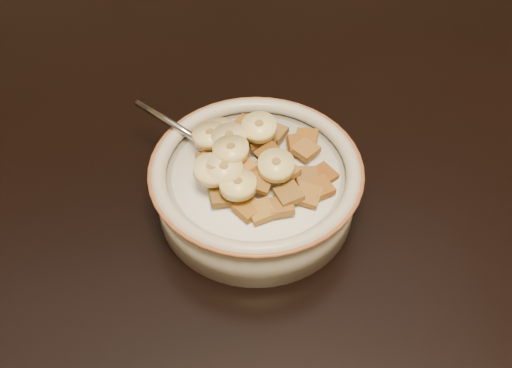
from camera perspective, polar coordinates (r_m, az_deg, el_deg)
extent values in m
cube|color=black|center=(0.63, -4.72, 4.78)|extent=(1.43, 0.95, 0.04)
cube|color=#3B2010|center=(1.24, -7.85, 12.84)|extent=(0.49, 0.49, 0.90)
cylinder|color=beige|center=(0.52, 0.00, -0.60)|extent=(0.18, 0.18, 0.04)
cylinder|color=white|center=(0.51, 0.00, 1.00)|extent=(0.15, 0.15, 0.00)
ellipsoid|color=#9C9DA2|center=(0.51, -2.75, 2.60)|extent=(0.05, 0.05, 0.01)
cube|color=brown|center=(0.51, -3.06, 4.02)|extent=(0.02, 0.02, 0.01)
cube|color=brown|center=(0.49, 2.93, 1.28)|extent=(0.03, 0.03, 0.01)
cube|color=brown|center=(0.51, 0.16, 4.62)|extent=(0.02, 0.02, 0.01)
cube|color=#99691C|center=(0.53, -4.47, 4.91)|extent=(0.02, 0.02, 0.01)
cube|color=#905619|center=(0.53, 5.07, 4.63)|extent=(0.03, 0.03, 0.01)
cube|color=brown|center=(0.51, -3.49, 3.38)|extent=(0.03, 0.03, 0.01)
cube|color=brown|center=(0.47, -0.80, -2.45)|extent=(0.03, 0.03, 0.01)
cube|color=brown|center=(0.51, -3.50, 3.99)|extent=(0.03, 0.03, 0.01)
cube|color=brown|center=(0.49, 5.06, 0.69)|extent=(0.02, 0.02, 0.01)
cube|color=brown|center=(0.54, -4.18, 5.40)|extent=(0.02, 0.02, 0.01)
cube|color=brown|center=(0.47, 2.48, -2.26)|extent=(0.02, 0.02, 0.01)
cube|color=olive|center=(0.53, 4.67, 4.27)|extent=(0.02, 0.02, 0.01)
cube|color=#986423|center=(0.48, -1.32, 1.67)|extent=(0.03, 0.03, 0.01)
cube|color=brown|center=(0.48, -3.47, -1.16)|extent=(0.02, 0.02, 0.01)
cube|color=brown|center=(0.52, 4.28, 3.87)|extent=(0.02, 0.02, 0.01)
cube|color=brown|center=(0.48, -2.89, 1.14)|extent=(0.03, 0.03, 0.01)
cube|color=#97511A|center=(0.54, -1.14, 5.94)|extent=(0.03, 0.03, 0.01)
cube|color=brown|center=(0.49, 6.41, -0.39)|extent=(0.03, 0.03, 0.01)
cube|color=olive|center=(0.47, 0.53, -2.72)|extent=(0.02, 0.02, 0.01)
cube|color=olive|center=(0.51, -3.19, 3.31)|extent=(0.02, 0.02, 0.01)
cube|color=brown|center=(0.48, 5.26, -1.11)|extent=(0.03, 0.03, 0.01)
cube|color=brown|center=(0.51, 4.97, 3.45)|extent=(0.03, 0.03, 0.01)
cube|color=#8B5B1B|center=(0.50, -4.53, 2.34)|extent=(0.03, 0.03, 0.01)
cube|color=olive|center=(0.53, 1.85, 5.17)|extent=(0.03, 0.03, 0.01)
cube|color=brown|center=(0.48, 3.31, -1.03)|extent=(0.02, 0.02, 0.01)
cube|color=brown|center=(0.54, 0.43, 5.76)|extent=(0.02, 0.02, 0.01)
cube|color=brown|center=(0.48, 0.35, 0.30)|extent=(0.03, 0.03, 0.01)
cube|color=brown|center=(0.50, 6.75, 0.93)|extent=(0.03, 0.03, 0.01)
cube|color=brown|center=(0.50, -4.88, 2.29)|extent=(0.02, 0.02, 0.01)
cube|color=brown|center=(0.49, 1.34, 2.98)|extent=(0.03, 0.03, 0.01)
cube|color=olive|center=(0.52, 0.83, 4.59)|extent=(0.02, 0.02, 0.01)
cube|color=brown|center=(0.50, -3.29, 3.38)|extent=(0.03, 0.03, 0.01)
cylinder|color=#F7D580|center=(0.52, -3.61, 5.28)|extent=(0.04, 0.04, 0.01)
cylinder|color=#DECB83|center=(0.47, -3.21, 1.48)|extent=(0.03, 0.03, 0.01)
cylinder|color=#FBE188|center=(0.51, -4.62, 4.87)|extent=(0.04, 0.04, 0.02)
cylinder|color=#D8C067|center=(0.48, 2.02, 1.87)|extent=(0.04, 0.04, 0.01)
cylinder|color=beige|center=(0.50, -2.70, 4.62)|extent=(0.04, 0.04, 0.01)
cylinder|color=#F9E78B|center=(0.47, -4.45, 1.40)|extent=(0.04, 0.04, 0.01)
cylinder|color=#FFED7A|center=(0.47, -1.83, -0.05)|extent=(0.03, 0.03, 0.01)
cylinder|color=#FFE38E|center=(0.48, -2.52, 3.42)|extent=(0.04, 0.04, 0.01)
cylinder|color=#F7EB98|center=(0.50, 0.32, 5.70)|extent=(0.04, 0.04, 0.01)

